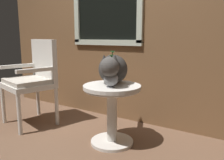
{
  "coord_description": "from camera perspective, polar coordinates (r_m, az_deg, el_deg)",
  "views": [
    {
      "loc": [
        1.51,
        -1.7,
        1.05
      ],
      "look_at": [
        0.3,
        0.16,
        0.64
      ],
      "focal_mm": 38.01,
      "sensor_mm": 36.0,
      "label": 1
    }
  ],
  "objects": [
    {
      "name": "ground_plane",
      "position": [
        2.51,
        -7.91,
        -14.49
      ],
      "size": [
        6.0,
        6.0,
        0.0
      ],
      "primitive_type": "plane",
      "color": "brown"
    },
    {
      "name": "back_wall",
      "position": [
        2.99,
        2.54,
        15.32
      ],
      "size": [
        4.0,
        0.07,
        2.6
      ],
      "color": "brown",
      "rests_on": "ground_plane"
    },
    {
      "name": "cat",
      "position": [
        2.3,
        0.14,
        2.68
      ],
      "size": [
        0.39,
        0.62,
        0.3
      ],
      "color": "#33302D",
      "rests_on": "wicker_side_table"
    },
    {
      "name": "wicker_chair",
      "position": [
        3.01,
        -18.31,
        0.8
      ],
      "size": [
        0.64,
        0.61,
        1.02
      ],
      "color": "silver",
      "rests_on": "ground_plane"
    },
    {
      "name": "wicker_side_table",
      "position": [
        2.31,
        -0.0,
        -5.68
      ],
      "size": [
        0.56,
        0.56,
        0.59
      ],
      "color": "silver",
      "rests_on": "ground_plane"
    },
    {
      "name": "pewter_vase_with_ivy",
      "position": [
        2.15,
        -0.26,
        0.64
      ],
      "size": [
        0.13,
        0.13,
        0.33
      ],
      "color": "gray",
      "rests_on": "wicker_side_table"
    }
  ]
}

